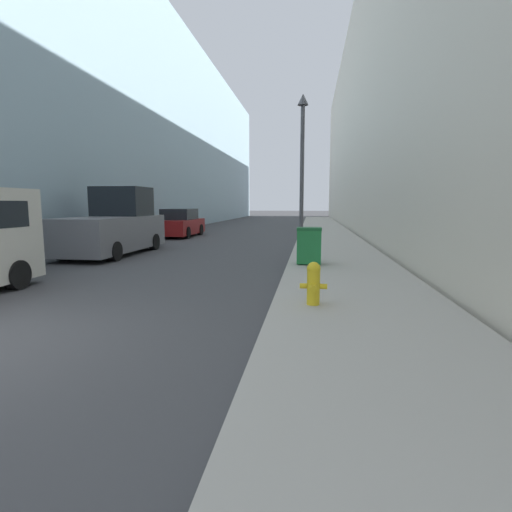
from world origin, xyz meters
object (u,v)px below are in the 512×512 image
(parked_sedan_near, at_px, (180,224))
(lamppost, at_px, (302,162))
(fire_hydrant, at_px, (313,282))
(trash_bin, at_px, (309,245))
(pickup_truck, at_px, (114,227))

(parked_sedan_near, bearing_deg, lamppost, -46.29)
(fire_hydrant, bearing_deg, parked_sedan_near, 116.17)
(parked_sedan_near, bearing_deg, trash_bin, -55.07)
(trash_bin, xyz_separation_m, parked_sedan_near, (-7.26, 10.39, 0.03))
(pickup_truck, bearing_deg, lamppost, 4.24)
(trash_bin, height_order, lamppost, lamppost)
(fire_hydrant, xyz_separation_m, pickup_truck, (-7.24, 7.20, 0.47))
(fire_hydrant, height_order, trash_bin, trash_bin)
(lamppost, bearing_deg, parked_sedan_near, 133.71)
(pickup_truck, bearing_deg, fire_hydrant, -44.81)
(trash_bin, bearing_deg, pickup_truck, 159.93)
(parked_sedan_near, bearing_deg, pickup_truck, -89.16)
(fire_hydrant, distance_m, lamppost, 8.19)
(lamppost, relative_size, pickup_truck, 1.03)
(fire_hydrant, height_order, parked_sedan_near, parked_sedan_near)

